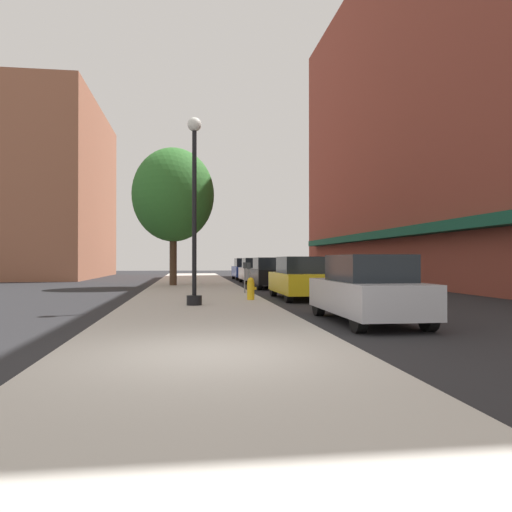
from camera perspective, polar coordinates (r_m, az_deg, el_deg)
The scene contains 14 objects.
ground_plane at distance 25.89m, azimuth 1.81°, elevation -3.85°, with size 90.00×90.00×0.00m, color #232326.
sidewalk_slab at distance 26.52m, azimuth -7.12°, elevation -3.64°, with size 4.80×50.00×0.12m, color #B7B2A8.
building_right_brick at distance 34.59m, azimuth 19.60°, elevation 15.80°, with size 6.80×40.00×22.45m.
building_far_background at distance 46.13m, azimuth -21.29°, elevation 6.85°, with size 6.80×18.00×14.78m.
lamppost at distance 15.56m, azimuth -7.19°, elevation 5.70°, with size 0.48×0.48×5.90m.
fire_hydrant at distance 17.42m, azimuth -0.61°, elevation -3.80°, with size 0.33×0.26×0.79m.
parking_meter_near at distance 20.93m, azimuth -1.32°, elevation -2.06°, with size 0.14×0.09×1.31m.
parking_meter_far at distance 19.52m, azimuth -0.85°, elevation -2.18°, with size 0.14×0.09×1.31m.
tree_near at distance 28.05m, azimuth -9.60°, elevation 7.00°, with size 4.57×4.57×7.69m.
car_silver at distance 12.25m, azimuth 12.83°, elevation -3.85°, with size 1.80×4.30×1.66m.
car_yellow at distance 19.22m, azimuth 5.16°, elevation -2.62°, with size 1.80×4.30×1.66m.
car_black at distance 26.48m, azimuth 1.58°, elevation -2.02°, with size 1.80×4.30×1.66m.
car_white at distance 32.18m, azimuth -0.09°, elevation -1.74°, with size 1.80×4.30×1.66m.
car_blue at distance 37.83m, azimuth -1.24°, elevation -1.55°, with size 1.80×4.30×1.66m.
Camera 1 is at (-0.30, -7.48, 1.54)m, focal length 34.37 mm.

